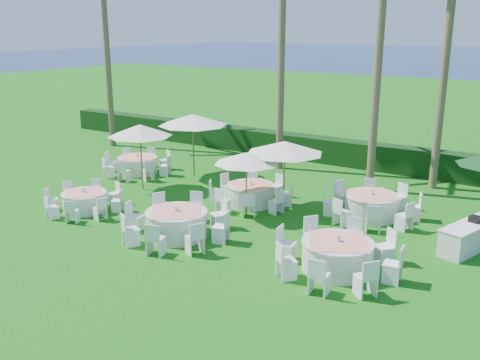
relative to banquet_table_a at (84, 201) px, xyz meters
The scene contains 17 objects.
ground 4.13m from the banquet_table_a, ahead, with size 120.00×120.00×0.00m, color #145E10.
hedge 12.23m from the banquet_table_a, 70.47° to the left, with size 34.00×1.00×1.20m, color black.
banquet_table_a is the anchor object (origin of this frame).
banquet_table_b 4.41m from the banquet_table_a, ahead, with size 3.45×3.45×1.04m.
banquet_table_c 9.70m from the banquet_table_a, ahead, with size 3.49×3.49×1.04m.
banquet_table_d 5.23m from the banquet_table_a, 112.06° to the left, with size 3.09×3.09×0.95m.
banquet_table_e 6.12m from the banquet_table_a, 39.83° to the left, with size 3.11×3.11×0.95m.
banquet_table_f 10.31m from the banquet_table_a, 29.22° to the left, with size 3.25×3.25×1.01m.
umbrella_a 3.77m from the banquet_table_a, 91.24° to the left, with size 2.59×2.59×2.71m.
umbrella_b 6.15m from the banquet_table_a, 29.00° to the left, with size 2.29×2.29×2.29m.
umbrella_c 6.32m from the banquet_table_a, 85.72° to the left, with size 3.02×3.02×2.80m.
umbrella_d 7.53m from the banquet_table_a, 34.95° to the left, with size 2.81×2.81×2.54m.
buffet_table 13.42m from the banquet_table_a, 19.52° to the left, with size 1.80×3.66×1.28m.
palm_a 12.32m from the banquet_table_a, 130.79° to the left, with size 4.30×4.34×10.10m.
palm_b 10.97m from the banquet_table_a, 72.08° to the left, with size 4.40×3.99×10.09m.
palm_c 12.80m from the banquet_table_a, 46.19° to the left, with size 4.21×4.38×11.83m.
palm_d 14.70m from the banquet_table_a, 44.97° to the left, with size 4.39×4.19×8.73m.
Camera 1 is at (10.73, -11.90, 6.51)m, focal length 40.00 mm.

